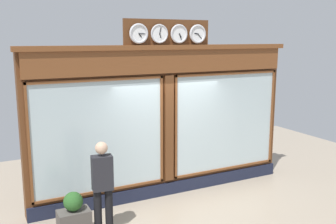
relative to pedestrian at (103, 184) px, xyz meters
name	(u,v)px	position (x,y,z in m)	size (l,w,h in m)	color
shop_facade	(165,120)	(-1.82, -1.17, 0.75)	(6.15, 0.42, 3.83)	#5B3319
pedestrian	(103,184)	(0.00, 0.00, 0.00)	(0.38, 0.26, 1.69)	black
planter_box	(74,223)	(0.50, -0.13, -0.69)	(0.56, 0.36, 0.48)	#4C4742
planter_shrub	(73,201)	(0.50, -0.13, -0.28)	(0.34, 0.34, 0.34)	#285623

